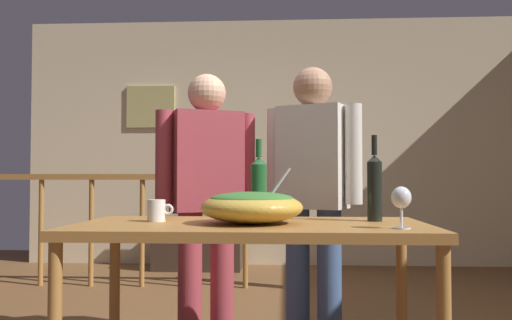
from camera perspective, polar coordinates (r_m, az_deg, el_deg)
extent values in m
cube|color=beige|center=(5.80, 3.33, 1.97)|extent=(5.72, 0.10, 2.67)
cube|color=tan|center=(5.97, -11.30, 5.66)|extent=(0.53, 0.03, 0.46)
cylinder|color=#9E6B33|center=(5.04, -22.20, -7.25)|extent=(0.04, 0.04, 0.93)
cylinder|color=#9E6B33|center=(4.87, -17.36, -7.50)|extent=(0.04, 0.04, 0.93)
cylinder|color=#9E6B33|center=(4.73, -12.20, -7.71)|extent=(0.04, 0.04, 0.93)
cylinder|color=#9E6B33|center=(4.63, -6.77, -7.87)|extent=(0.04, 0.04, 0.93)
cylinder|color=#9E6B33|center=(4.57, -1.15, -7.95)|extent=(0.04, 0.04, 0.93)
cylinder|color=#9E6B33|center=(4.56, 4.55, -7.96)|extent=(0.04, 0.04, 0.93)
cube|color=#9E6B33|center=(4.70, -12.16, -1.79)|extent=(2.78, 0.07, 0.05)
cube|color=#9E6B33|center=(4.56, 4.55, -7.34)|extent=(0.10, 0.10, 1.03)
cube|color=#38281E|center=(5.56, -6.25, -9.21)|extent=(0.90, 0.40, 0.47)
cube|color=black|center=(5.53, -6.24, -6.67)|extent=(0.20, 0.12, 0.02)
cylinder|color=black|center=(5.53, -6.24, -6.15)|extent=(0.03, 0.03, 0.08)
cube|color=black|center=(5.49, -6.29, -4.08)|extent=(0.59, 0.06, 0.32)
cube|color=black|center=(5.46, -6.33, -4.09)|extent=(0.54, 0.01, 0.29)
cube|color=#9E6B33|center=(2.21, -0.49, -7.34)|extent=(1.45, 0.74, 0.04)
cylinder|color=#9E6B33|center=(2.72, -15.03, -14.29)|extent=(0.05, 0.05, 0.72)
cylinder|color=#9E6B33|center=(2.65, 15.46, -14.63)|extent=(0.05, 0.05, 0.72)
ellipsoid|color=gold|center=(2.19, -0.46, -5.16)|extent=(0.42, 0.42, 0.13)
ellipsoid|color=#38702D|center=(2.18, -0.46, -4.22)|extent=(0.35, 0.35, 0.06)
cylinder|color=silver|center=(2.18, 1.77, -3.60)|extent=(0.16, 0.01, 0.21)
cylinder|color=silver|center=(2.04, 15.44, -7.08)|extent=(0.07, 0.07, 0.01)
cylinder|color=silver|center=(2.04, 15.43, -5.92)|extent=(0.01, 0.01, 0.08)
ellipsoid|color=silver|center=(2.03, 15.42, -3.91)|extent=(0.07, 0.07, 0.08)
cylinder|color=black|center=(2.35, 12.69, -3.33)|extent=(0.06, 0.06, 0.26)
cone|color=black|center=(2.35, 12.66, 0.16)|extent=(0.06, 0.06, 0.03)
cylinder|color=black|center=(2.36, 12.65, 1.58)|extent=(0.02, 0.02, 0.09)
cylinder|color=#1E5628|center=(2.50, 0.30, -3.37)|extent=(0.08, 0.08, 0.25)
cone|color=#1E5628|center=(2.50, 0.30, -0.10)|extent=(0.08, 0.08, 0.03)
cylinder|color=#1E5628|center=(2.50, 0.30, 1.27)|extent=(0.03, 0.03, 0.09)
cylinder|color=white|center=(2.32, -10.71, -5.38)|extent=(0.08, 0.08, 0.09)
torus|color=white|center=(2.31, -9.48, -5.29)|extent=(0.05, 0.01, 0.05)
cylinder|color=#9E3842|center=(2.97, -3.68, -12.82)|extent=(0.13, 0.13, 0.76)
cylinder|color=#9E3842|center=(2.93, -7.15, -12.98)|extent=(0.13, 0.13, 0.76)
cube|color=#9E3842|center=(2.90, -5.36, -0.15)|extent=(0.42, 0.35, 0.54)
cylinder|color=#9E3842|center=(2.96, -0.97, 0.07)|extent=(0.09, 0.09, 0.51)
cylinder|color=#9E3842|center=(2.85, -9.92, 0.17)|extent=(0.09, 0.09, 0.51)
sphere|color=#D8A884|center=(2.93, -5.34, 7.20)|extent=(0.21, 0.21, 0.21)
cylinder|color=#3D5684|center=(2.89, 7.93, -12.96)|extent=(0.13, 0.13, 0.78)
cylinder|color=#3D5684|center=(2.95, 4.53, -12.75)|extent=(0.13, 0.13, 0.78)
cube|color=beige|center=(2.87, 6.16, 0.29)|extent=(0.41, 0.34, 0.55)
cylinder|color=beige|center=(2.80, 10.49, 0.64)|extent=(0.09, 0.09, 0.52)
cylinder|color=beige|center=(2.95, 2.06, 0.48)|extent=(0.09, 0.09, 0.52)
sphere|color=#A37556|center=(2.91, 6.13, 7.84)|extent=(0.21, 0.21, 0.21)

